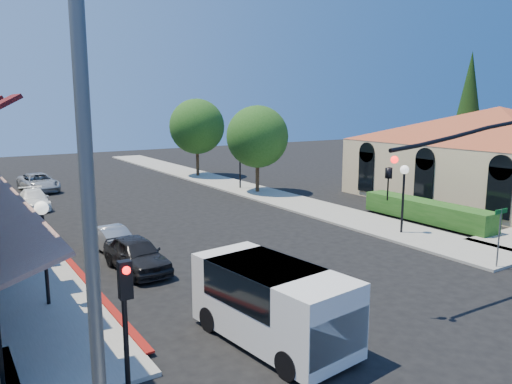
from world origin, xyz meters
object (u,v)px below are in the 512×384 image
lamppost_right_far (240,154)px  parked_car_a (137,254)px  conifer_far (469,106)px  street_name_sign (500,229)px  street_tree_a (257,137)px  signal_mast_arm (498,175)px  secondary_signal (126,305)px  parked_car_d (38,182)px  lamppost_left_near (43,227)px  parked_car_c (34,199)px  cobra_streetlight (114,204)px  lamppost_right_near (404,182)px  street_tree_b (197,126)px  white_van (274,300)px  parked_car_b (113,240)px

lamppost_right_far → parked_car_a: lamppost_right_far is taller
conifer_far → street_name_sign: (-20.50, -15.80, -4.66)m
street_tree_a → street_name_sign: street_tree_a is taller
signal_mast_arm → secondary_signal: size_ratio=2.41×
parked_car_d → signal_mast_arm: bearing=-75.0°
lamppost_left_near → parked_car_c: lamppost_left_near is taller
street_tree_a → lamppost_left_near: size_ratio=1.82×
parked_car_a → signal_mast_arm: bearing=-41.5°
signal_mast_arm → street_name_sign: bearing=23.2°
street_tree_a → parked_car_a: size_ratio=1.60×
lamppost_right_far → parked_car_a: 19.47m
cobra_streetlight → lamppost_right_near: bearing=29.5°
lamppost_right_near → parked_car_d: size_ratio=0.73×
street_tree_b → street_name_sign: 29.96m
street_tree_a → street_name_sign: bearing=-93.8°
signal_mast_arm → white_van: signal_mast_arm is taller
lamppost_right_near → parked_car_a: size_ratio=0.88×
street_tree_a → signal_mast_arm: street_tree_a is taller
street_tree_b → signal_mast_arm: street_tree_b is taller
signal_mast_arm → cobra_streetlight: 15.45m
signal_mast_arm → white_van: bearing=177.3°
lamppost_right_near → lamppost_right_far: (0.00, 16.00, 0.00)m
street_tree_b → lamppost_right_far: 8.21m
white_van → cobra_streetlight: bearing=-144.2°
street_tree_a → conifer_far: bearing=-11.8°
parked_car_a → parked_car_b: parked_car_a is taller
secondary_signal → parked_car_b: 12.15m
street_tree_a → parked_car_c: bearing=168.7°
conifer_far → lamppost_left_near: (-36.50, -10.00, -3.62)m
street_tree_a → secondary_signal: 26.64m
conifer_far → street_name_sign: 26.30m
signal_mast_arm → lamppost_left_near: bearing=155.6°
conifer_far → signal_mast_arm: (-22.14, -16.50, -2.27)m
street_tree_a → white_van: 23.79m
lamppost_right_far → parked_car_c: lamppost_right_far is taller
street_name_sign → lamppost_left_near: bearing=160.1°
conifer_far → lamppost_right_near: (-19.50, -10.00, -3.62)m
street_tree_a → lamppost_right_far: size_ratio=1.82×
lamppost_right_far → parked_car_c: size_ratio=0.87×
street_tree_b → parked_car_d: 14.14m
lamppost_left_near → parked_car_b: size_ratio=1.04×
cobra_streetlight → parked_car_a: cobra_streetlight is taller
street_tree_b → parked_car_b: 23.70m
parked_car_a → secondary_signal: bearing=-113.7°
secondary_signal → parked_car_c: (1.80, 23.59, -1.72)m
cobra_streetlight → parked_car_a: 13.49m
street_name_sign → parked_car_d: bearing=112.7°
signal_mast_arm → parked_car_d: 32.17m
parked_car_d → street_name_sign: bearing=-71.8°
conifer_far → street_tree_b: conifer_far is taller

